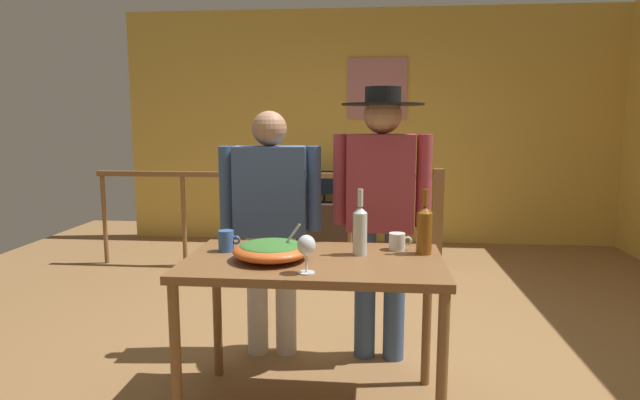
# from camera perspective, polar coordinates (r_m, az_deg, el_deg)

# --- Properties ---
(ground_plane) EXTENTS (8.06, 8.06, 0.00)m
(ground_plane) POSITION_cam_1_polar(r_m,az_deg,el_deg) (3.68, 4.63, -15.00)
(ground_plane) COLOR olive
(back_wall) EXTENTS (5.86, 0.10, 2.75)m
(back_wall) POSITION_cam_1_polar(r_m,az_deg,el_deg) (6.48, 5.24, 7.67)
(back_wall) COLOR gold
(back_wall) RESTS_ON ground_plane
(framed_picture) EXTENTS (0.69, 0.03, 0.70)m
(framed_picture) POSITION_cam_1_polar(r_m,az_deg,el_deg) (6.43, 6.10, 11.72)
(framed_picture) COLOR #B57079
(stair_railing) EXTENTS (3.45, 0.10, 1.01)m
(stair_railing) POSITION_cam_1_polar(r_m,az_deg,el_deg) (5.24, 0.06, -0.38)
(stair_railing) COLOR brown
(stair_railing) RESTS_ON ground_plane
(tv_console) EXTENTS (0.90, 0.40, 0.52)m
(tv_console) POSITION_cam_1_polar(r_m,az_deg,el_deg) (6.27, 0.45, -2.59)
(tv_console) COLOR #38281E
(tv_console) RESTS_ON ground_plane
(flat_screen_tv) EXTENTS (0.50, 0.12, 0.37)m
(flat_screen_tv) POSITION_cam_1_polar(r_m,az_deg,el_deg) (6.17, 0.43, 1.76)
(flat_screen_tv) COLOR black
(flat_screen_tv) RESTS_ON tv_console
(serving_table) EXTENTS (1.27, 0.74, 0.80)m
(serving_table) POSITION_cam_1_polar(r_m,az_deg,el_deg) (2.67, -0.68, -8.06)
(serving_table) COLOR brown
(serving_table) RESTS_ON ground_plane
(salad_bowl) EXTENTS (0.37, 0.37, 0.19)m
(salad_bowl) POSITION_cam_1_polar(r_m,az_deg,el_deg) (2.62, -5.20, -5.27)
(salad_bowl) COLOR #DB5B23
(salad_bowl) RESTS_ON serving_table
(wine_glass) EXTENTS (0.08, 0.08, 0.17)m
(wine_glass) POSITION_cam_1_polar(r_m,az_deg,el_deg) (2.37, -1.47, -4.99)
(wine_glass) COLOR silver
(wine_glass) RESTS_ON serving_table
(wine_bottle_amber) EXTENTS (0.08, 0.08, 0.33)m
(wine_bottle_amber) POSITION_cam_1_polar(r_m,az_deg,el_deg) (2.76, 11.04, -3.00)
(wine_bottle_amber) COLOR brown
(wine_bottle_amber) RESTS_ON serving_table
(wine_bottle_clear) EXTENTS (0.07, 0.07, 0.33)m
(wine_bottle_clear) POSITION_cam_1_polar(r_m,az_deg,el_deg) (2.70, 4.28, -3.11)
(wine_bottle_clear) COLOR silver
(wine_bottle_clear) RESTS_ON serving_table
(mug_white) EXTENTS (0.12, 0.08, 0.09)m
(mug_white) POSITION_cam_1_polar(r_m,az_deg,el_deg) (2.83, 8.25, -4.39)
(mug_white) COLOR white
(mug_white) RESTS_ON serving_table
(mug_blue) EXTENTS (0.12, 0.08, 0.11)m
(mug_blue) POSITION_cam_1_polar(r_m,az_deg,el_deg) (2.81, -9.92, -4.31)
(mug_blue) COLOR #3866B2
(mug_blue) RESTS_ON serving_table
(person_standing_left) EXTENTS (0.62, 0.26, 1.52)m
(person_standing_left) POSITION_cam_1_polar(r_m,az_deg,el_deg) (3.30, -5.29, -1.44)
(person_standing_left) COLOR beige
(person_standing_left) RESTS_ON ground_plane
(person_standing_right) EXTENTS (0.58, 0.48, 1.66)m
(person_standing_right) POSITION_cam_1_polar(r_m,az_deg,el_deg) (3.23, 6.53, 0.02)
(person_standing_right) COLOR #3D5684
(person_standing_right) RESTS_ON ground_plane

